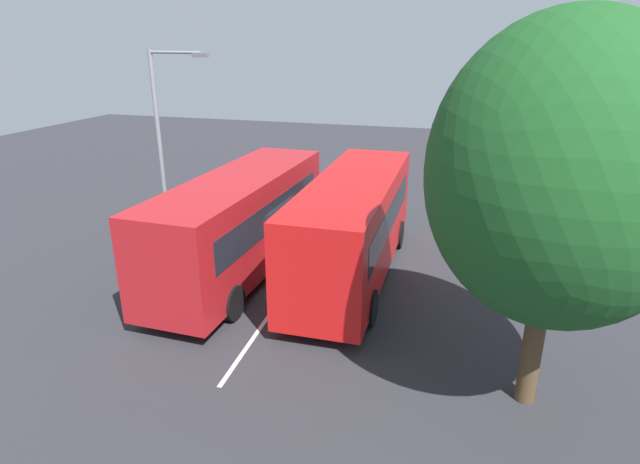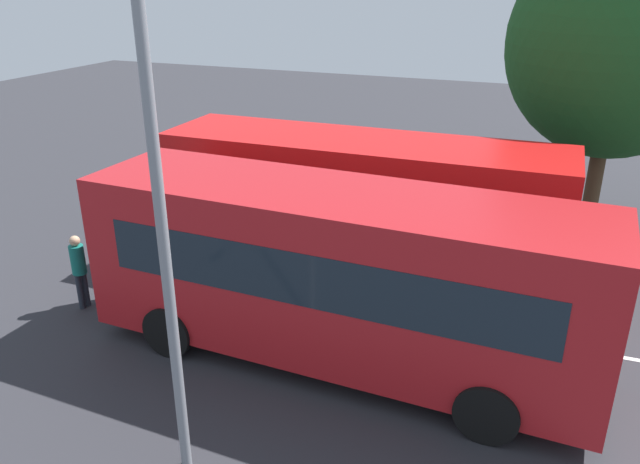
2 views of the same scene
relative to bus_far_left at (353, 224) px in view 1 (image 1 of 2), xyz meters
The scene contains 7 objects.
ground_plane 2.68m from the bus_far_left, 99.79° to the left, with size 66.65×66.65×0.00m, color #2B2B30.
bus_far_left is the anchor object (origin of this frame).
bus_center_left 3.86m from the bus_far_left, 101.68° to the left, with size 9.78×2.91×3.47m.
pedestrian 6.66m from the bus_far_left, 37.24° to the left, with size 0.35×0.35×1.76m.
street_lamp 7.55m from the bus_far_left, 87.61° to the left, with size 0.45×2.44×7.44m.
depot_tree 8.28m from the bus_far_left, 135.48° to the right, with size 5.85×5.26×8.39m.
lane_stripe_outer_left 2.68m from the bus_far_left, 99.79° to the left, with size 13.33×0.12×0.01m, color silver.
Camera 1 is at (-15.79, -5.41, 7.76)m, focal length 29.05 mm.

